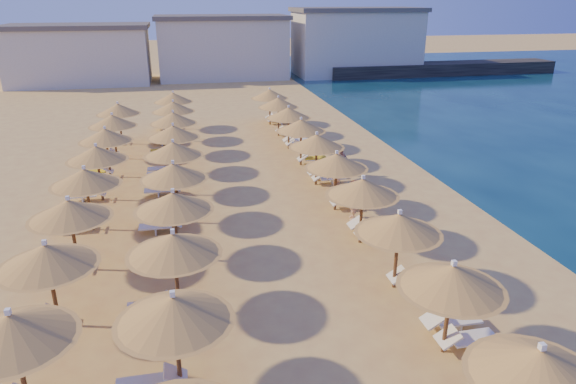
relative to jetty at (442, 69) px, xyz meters
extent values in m
plane|color=#DDB861|center=(-29.48, -44.60, -0.75)|extent=(220.00, 220.00, 0.00)
cube|color=black|center=(0.00, 0.00, 0.00)|extent=(30.07, 4.61, 1.50)
cube|color=beige|center=(-43.64, 1.94, 2.25)|extent=(15.00, 8.00, 6.00)
cube|color=#59514C|center=(-43.64, 1.94, 5.50)|extent=(15.60, 8.48, 0.50)
cube|color=beige|center=(-27.48, 3.22, 2.65)|extent=(15.00, 8.00, 6.80)
cube|color=#59514C|center=(-27.48, 3.22, 6.30)|extent=(15.60, 8.48, 0.50)
cube|color=beige|center=(-10.83, 2.44, 3.05)|extent=(15.00, 8.00, 7.60)
cube|color=#59514C|center=(-10.83, 2.44, 7.10)|extent=(15.60, 8.48, 0.50)
cone|color=#AD8232|center=(-26.21, -53.94, 1.63)|extent=(2.70, 2.70, 0.68)
cone|color=#AD8232|center=(-26.21, -53.94, 1.35)|extent=(2.91, 2.91, 0.12)
cube|color=white|center=(-26.21, -53.94, 2.05)|extent=(0.12, 0.12, 0.14)
cylinder|color=brown|center=(-26.21, -50.44, 0.40)|extent=(0.12, 0.12, 2.29)
cone|color=#AD8232|center=(-26.21, -50.44, 1.63)|extent=(2.70, 2.70, 0.68)
cone|color=#AD8232|center=(-26.21, -50.44, 1.35)|extent=(2.91, 2.91, 0.12)
cube|color=white|center=(-26.21, -50.44, 2.05)|extent=(0.12, 0.12, 0.14)
cylinder|color=brown|center=(-26.21, -46.95, 0.40)|extent=(0.12, 0.12, 2.29)
cone|color=#AD8232|center=(-26.21, -46.95, 1.63)|extent=(2.70, 2.70, 0.68)
cone|color=#AD8232|center=(-26.21, -46.95, 1.35)|extent=(2.91, 2.91, 0.12)
cube|color=white|center=(-26.21, -46.95, 2.05)|extent=(0.12, 0.12, 0.14)
cylinder|color=brown|center=(-26.21, -43.46, 0.40)|extent=(0.12, 0.12, 2.29)
cone|color=#AD8232|center=(-26.21, -43.46, 1.63)|extent=(2.70, 2.70, 0.68)
cone|color=#AD8232|center=(-26.21, -43.46, 1.35)|extent=(2.91, 2.91, 0.12)
cube|color=white|center=(-26.21, -43.46, 2.05)|extent=(0.12, 0.12, 0.14)
cylinder|color=brown|center=(-26.21, -39.96, 0.40)|extent=(0.12, 0.12, 2.29)
cone|color=#AD8232|center=(-26.21, -39.96, 1.63)|extent=(2.70, 2.70, 0.68)
cone|color=#AD8232|center=(-26.21, -39.96, 1.35)|extent=(2.91, 2.91, 0.12)
cube|color=white|center=(-26.21, -39.96, 2.05)|extent=(0.12, 0.12, 0.14)
cylinder|color=brown|center=(-26.21, -36.47, 0.40)|extent=(0.12, 0.12, 2.29)
cone|color=#AD8232|center=(-26.21, -36.47, 1.63)|extent=(2.70, 2.70, 0.68)
cone|color=#AD8232|center=(-26.21, -36.47, 1.35)|extent=(2.91, 2.91, 0.12)
cube|color=white|center=(-26.21, -36.47, 2.05)|extent=(0.12, 0.12, 0.14)
cylinder|color=brown|center=(-26.21, -32.97, 0.40)|extent=(0.12, 0.12, 2.29)
cone|color=#AD8232|center=(-26.21, -32.97, 1.63)|extent=(2.70, 2.70, 0.68)
cone|color=#AD8232|center=(-26.21, -32.97, 1.35)|extent=(2.91, 2.91, 0.12)
cube|color=white|center=(-26.21, -32.97, 2.05)|extent=(0.12, 0.12, 0.14)
cylinder|color=brown|center=(-26.21, -29.48, 0.40)|extent=(0.12, 0.12, 2.29)
cone|color=#AD8232|center=(-26.21, -29.48, 1.63)|extent=(2.70, 2.70, 0.68)
cone|color=#AD8232|center=(-26.21, -29.48, 1.35)|extent=(2.91, 2.91, 0.12)
cube|color=white|center=(-26.21, -29.48, 2.05)|extent=(0.12, 0.12, 0.14)
cylinder|color=brown|center=(-26.21, -25.98, 0.40)|extent=(0.12, 0.12, 2.29)
cone|color=#AD8232|center=(-26.21, -25.98, 1.63)|extent=(2.70, 2.70, 0.68)
cone|color=#AD8232|center=(-26.21, -25.98, 1.35)|extent=(2.91, 2.91, 0.12)
cube|color=white|center=(-26.21, -25.98, 2.05)|extent=(0.12, 0.12, 0.14)
cylinder|color=brown|center=(-26.21, -22.49, 0.40)|extent=(0.12, 0.12, 2.29)
cone|color=#AD8232|center=(-26.21, -22.49, 1.63)|extent=(2.70, 2.70, 0.68)
cone|color=#AD8232|center=(-26.21, -22.49, 1.35)|extent=(2.91, 2.91, 0.12)
cube|color=white|center=(-26.21, -22.49, 2.05)|extent=(0.12, 0.12, 0.14)
cylinder|color=brown|center=(-33.42, -50.44, 0.40)|extent=(0.12, 0.12, 2.29)
cone|color=#AD8232|center=(-33.42, -50.44, 1.63)|extent=(2.70, 2.70, 0.68)
cone|color=#AD8232|center=(-33.42, -50.44, 1.35)|extent=(2.91, 2.91, 0.12)
cube|color=white|center=(-33.42, -50.44, 2.05)|extent=(0.12, 0.12, 0.14)
cylinder|color=brown|center=(-33.42, -46.95, 0.40)|extent=(0.12, 0.12, 2.29)
cone|color=#AD8232|center=(-33.42, -46.95, 1.63)|extent=(2.70, 2.70, 0.68)
cone|color=#AD8232|center=(-33.42, -46.95, 1.35)|extent=(2.91, 2.91, 0.12)
cube|color=white|center=(-33.42, -46.95, 2.05)|extent=(0.12, 0.12, 0.14)
cylinder|color=brown|center=(-33.42, -43.46, 0.40)|extent=(0.12, 0.12, 2.29)
cone|color=#AD8232|center=(-33.42, -43.46, 1.63)|extent=(2.70, 2.70, 0.68)
cone|color=#AD8232|center=(-33.42, -43.46, 1.35)|extent=(2.91, 2.91, 0.12)
cube|color=white|center=(-33.42, -43.46, 2.05)|extent=(0.12, 0.12, 0.14)
cylinder|color=brown|center=(-33.42, -39.96, 0.40)|extent=(0.12, 0.12, 2.29)
cone|color=#AD8232|center=(-33.42, -39.96, 1.63)|extent=(2.70, 2.70, 0.68)
cone|color=#AD8232|center=(-33.42, -39.96, 1.35)|extent=(2.91, 2.91, 0.12)
cube|color=white|center=(-33.42, -39.96, 2.05)|extent=(0.12, 0.12, 0.14)
cylinder|color=brown|center=(-33.42, -36.47, 0.40)|extent=(0.12, 0.12, 2.29)
cone|color=#AD8232|center=(-33.42, -36.47, 1.63)|extent=(2.70, 2.70, 0.68)
cone|color=#AD8232|center=(-33.42, -36.47, 1.35)|extent=(2.91, 2.91, 0.12)
cube|color=white|center=(-33.42, -36.47, 2.05)|extent=(0.12, 0.12, 0.14)
cylinder|color=brown|center=(-33.42, -32.97, 0.40)|extent=(0.12, 0.12, 2.29)
cone|color=#AD8232|center=(-33.42, -32.97, 1.63)|extent=(2.70, 2.70, 0.68)
cone|color=#AD8232|center=(-33.42, -32.97, 1.35)|extent=(2.91, 2.91, 0.12)
cube|color=white|center=(-33.42, -32.97, 2.05)|extent=(0.12, 0.12, 0.14)
cylinder|color=brown|center=(-33.42, -29.48, 0.40)|extent=(0.12, 0.12, 2.29)
cone|color=#AD8232|center=(-33.42, -29.48, 1.63)|extent=(2.70, 2.70, 0.68)
cone|color=#AD8232|center=(-33.42, -29.48, 1.35)|extent=(2.91, 2.91, 0.12)
cube|color=white|center=(-33.42, -29.48, 2.05)|extent=(0.12, 0.12, 0.14)
cylinder|color=brown|center=(-33.42, -25.98, 0.40)|extent=(0.12, 0.12, 2.29)
cone|color=#AD8232|center=(-33.42, -25.98, 1.63)|extent=(2.70, 2.70, 0.68)
cone|color=#AD8232|center=(-33.42, -25.98, 1.35)|extent=(2.91, 2.91, 0.12)
cube|color=white|center=(-33.42, -25.98, 2.05)|extent=(0.12, 0.12, 0.14)
cylinder|color=brown|center=(-33.42, -22.49, 0.40)|extent=(0.12, 0.12, 2.29)
cone|color=#AD8232|center=(-33.42, -22.49, 1.63)|extent=(2.70, 2.70, 0.68)
cone|color=#AD8232|center=(-33.42, -22.49, 1.35)|extent=(2.91, 2.91, 0.12)
cube|color=white|center=(-33.42, -22.49, 2.05)|extent=(0.12, 0.12, 0.14)
cylinder|color=brown|center=(-36.98, -50.44, 0.40)|extent=(0.12, 0.12, 2.29)
cone|color=#AD8232|center=(-36.98, -50.44, 1.63)|extent=(2.70, 2.70, 0.68)
cone|color=#AD8232|center=(-36.98, -50.44, 1.35)|extent=(2.91, 2.91, 0.12)
cube|color=white|center=(-36.98, -50.44, 2.05)|extent=(0.12, 0.12, 0.14)
cylinder|color=brown|center=(-36.98, -46.95, 0.40)|extent=(0.12, 0.12, 2.29)
cone|color=#AD8232|center=(-36.98, -46.95, 1.63)|extent=(2.70, 2.70, 0.68)
cone|color=#AD8232|center=(-36.98, -46.95, 1.35)|extent=(2.91, 2.91, 0.12)
cube|color=white|center=(-36.98, -46.95, 2.05)|extent=(0.12, 0.12, 0.14)
cylinder|color=brown|center=(-36.98, -43.46, 0.40)|extent=(0.12, 0.12, 2.29)
cone|color=#AD8232|center=(-36.98, -43.46, 1.63)|extent=(2.70, 2.70, 0.68)
cone|color=#AD8232|center=(-36.98, -43.46, 1.35)|extent=(2.91, 2.91, 0.12)
cube|color=white|center=(-36.98, -43.46, 2.05)|extent=(0.12, 0.12, 0.14)
cylinder|color=brown|center=(-36.98, -39.96, 0.40)|extent=(0.12, 0.12, 2.29)
cone|color=#AD8232|center=(-36.98, -39.96, 1.63)|extent=(2.70, 2.70, 0.68)
cone|color=#AD8232|center=(-36.98, -39.96, 1.35)|extent=(2.91, 2.91, 0.12)
cube|color=white|center=(-36.98, -39.96, 2.05)|extent=(0.12, 0.12, 0.14)
cylinder|color=brown|center=(-36.98, -36.47, 0.40)|extent=(0.12, 0.12, 2.29)
cone|color=#AD8232|center=(-36.98, -36.47, 1.63)|extent=(2.70, 2.70, 0.68)
cone|color=#AD8232|center=(-36.98, -36.47, 1.35)|extent=(2.91, 2.91, 0.12)
cube|color=white|center=(-36.98, -36.47, 2.05)|extent=(0.12, 0.12, 0.14)
cylinder|color=brown|center=(-36.98, -32.97, 0.40)|extent=(0.12, 0.12, 2.29)
cone|color=#AD8232|center=(-36.98, -32.97, 1.63)|extent=(2.70, 2.70, 0.68)
cone|color=#AD8232|center=(-36.98, -32.97, 1.35)|extent=(2.91, 2.91, 0.12)
cube|color=white|center=(-36.98, -32.97, 2.05)|extent=(0.12, 0.12, 0.14)
cylinder|color=brown|center=(-36.98, -29.48, 0.40)|extent=(0.12, 0.12, 2.29)
cone|color=#AD8232|center=(-36.98, -29.48, 1.63)|extent=(2.70, 2.70, 0.68)
cone|color=#AD8232|center=(-36.98, -29.48, 1.35)|extent=(2.91, 2.91, 0.12)
cube|color=white|center=(-36.98, -29.48, 2.05)|extent=(0.12, 0.12, 0.14)
cylinder|color=brown|center=(-36.98, -25.98, 0.40)|extent=(0.12, 0.12, 2.29)
cone|color=#AD8232|center=(-36.98, -25.98, 1.63)|extent=(2.70, 2.70, 0.68)
cone|color=#AD8232|center=(-36.98, -25.98, 1.35)|extent=(2.91, 2.91, 0.12)
cube|color=white|center=(-36.98, -25.98, 2.05)|extent=(0.12, 0.12, 0.14)
cube|color=white|center=(-25.31, -50.44, -0.43)|extent=(1.36, 0.64, 0.06)
cube|color=white|center=(-25.31, -50.44, -0.59)|extent=(0.06, 0.57, 0.32)
cube|color=white|center=(-26.10, -50.44, -0.29)|extent=(0.58, 0.64, 0.40)
cube|color=white|center=(-25.31, -49.54, -0.43)|extent=(1.36, 0.64, 0.06)
cube|color=white|center=(-25.31, -49.54, -0.59)|extent=(0.06, 0.57, 0.32)
cube|color=white|center=(-26.10, -49.54, -0.29)|extent=(0.58, 0.64, 0.40)
cube|color=white|center=(-34.32, -50.44, -0.43)|extent=(1.36, 0.64, 0.06)
cube|color=white|center=(-33.52, -50.44, -0.29)|extent=(0.58, 0.64, 0.40)
cube|color=white|center=(-25.31, -46.95, -0.43)|extent=(1.36, 0.64, 0.06)
cube|color=white|center=(-25.31, -46.95, -0.59)|extent=(0.06, 0.57, 0.32)
cube|color=white|center=(-26.10, -46.95, -0.29)|extent=(0.58, 0.64, 0.40)
cube|color=white|center=(-34.32, -46.95, -0.43)|extent=(1.36, 0.64, 0.06)
cube|color=white|center=(-34.32, -46.95, -0.59)|extent=(0.06, 0.57, 0.32)
cube|color=white|center=(-33.52, -46.95, -0.29)|extent=(0.58, 0.64, 0.40)
cube|color=white|center=(-34.32, -47.85, -0.43)|extent=(1.36, 0.64, 0.06)
cube|color=white|center=(-34.32, -47.85, -0.59)|extent=(0.06, 0.57, 0.32)
cube|color=white|center=(-33.52, -47.85, -0.29)|extent=(0.58, 0.64, 0.40)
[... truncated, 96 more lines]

